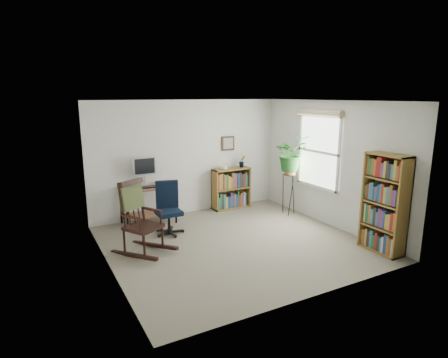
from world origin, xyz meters
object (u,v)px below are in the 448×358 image
rocking_chair (143,217)px  low_bookshelf (231,188)px  desk (148,205)px  office_chair (169,208)px  tall_bookshelf (385,204)px

rocking_chair → low_bookshelf: bearing=1.9°
desk → office_chair: size_ratio=1.07×
office_chair → low_bookshelf: 2.00m
office_chair → rocking_chair: bearing=-123.8°
low_bookshelf → tall_bookshelf: 3.41m
desk → low_bookshelf: size_ratio=1.15×
low_bookshelf → tall_bookshelf: size_ratio=0.57×
rocking_chair → low_bookshelf: (2.45, 1.48, -0.15)m
desk → tall_bookshelf: size_ratio=0.65×
desk → rocking_chair: (-0.50, -1.36, 0.22)m
desk → office_chair: 0.78m
low_bookshelf → desk: bearing=-176.5°
desk → low_bookshelf: bearing=3.5°
tall_bookshelf → desk: bearing=133.0°
office_chair → rocking_chair: size_ratio=0.81×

